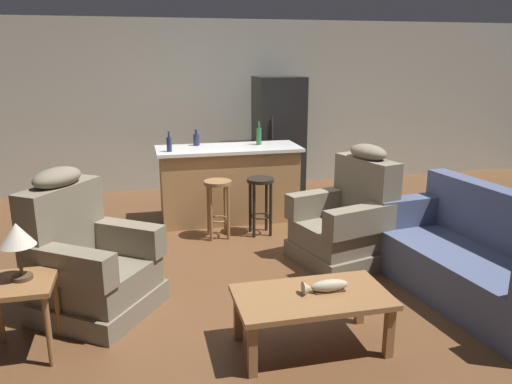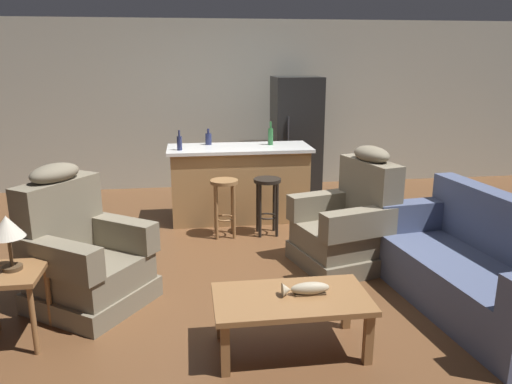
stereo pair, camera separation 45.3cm
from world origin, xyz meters
The scene contains 16 objects.
ground_plane centered at (0.00, 0.00, 0.00)m, with size 12.00×12.00×0.00m.
back_wall centered at (0.00, 3.12, 1.30)m, with size 12.00×0.05×2.60m.
coffee_table centered at (0.04, -1.70, 0.36)m, with size 1.10×0.60×0.42m.
fish_figurine centered at (0.15, -1.68, 0.46)m, with size 0.34×0.10×0.10m.
couch centered at (1.71, -1.30, 0.34)m, with size 1.06×1.99×0.94m.
recliner_near_lamp centered at (-1.56, -0.76, 0.42)m, with size 1.17×1.17×1.20m.
recliner_near_island centered at (0.94, -0.26, 0.42)m, with size 1.03×1.03×1.20m.
end_table centered at (-1.96, -1.31, 0.46)m, with size 0.48×0.48×0.56m.
table_lamp centered at (-1.93, -1.28, 0.87)m, with size 0.24×0.24×0.41m.
kitchen_island centered at (0.00, 1.35, 0.48)m, with size 1.80×0.70×0.95m.
bar_stool_left centered at (-0.24, 0.72, 0.47)m, with size 0.32×0.32×0.68m.
bar_stool_right centered at (0.26, 0.72, 0.47)m, with size 0.32×0.32×0.68m.
refrigerator centered at (0.99, 2.55, 0.88)m, with size 0.70×0.69×1.76m.
bottle_tall_green centered at (-0.74, 1.21, 1.04)m, with size 0.06×0.06×0.24m.
bottle_short_amber centered at (-0.38, 1.56, 1.03)m, with size 0.08×0.08×0.21m.
bottle_wine_dark centered at (0.41, 1.43, 1.06)m, with size 0.07×0.07×0.30m.
Camera 2 is at (-0.64, -4.83, 2.06)m, focal length 35.00 mm.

